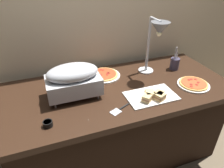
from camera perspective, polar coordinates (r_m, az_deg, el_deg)
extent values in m
plane|color=brown|center=(2.18, 1.36, -18.18)|extent=(8.00, 8.00, 0.00)
cube|color=#C6B593|center=(1.94, -3.83, 17.60)|extent=(4.40, 0.04, 2.40)
cube|color=black|center=(1.69, 1.67, -1.85)|extent=(1.90, 0.84, 0.05)
cube|color=black|center=(1.93, 1.49, -11.33)|extent=(1.75, 0.74, 0.71)
cylinder|color=#B7BABF|center=(1.51, -15.49, -5.75)|extent=(0.01, 0.01, 0.04)
cylinder|color=#B7BABF|center=(1.55, -3.85, -3.48)|extent=(0.01, 0.01, 0.04)
cylinder|color=#B7BABF|center=(1.66, -16.26, -2.03)|extent=(0.01, 0.01, 0.04)
cylinder|color=#B7BABF|center=(1.70, -5.69, -0.06)|extent=(0.01, 0.01, 0.04)
cube|color=#B7BABF|center=(1.55, -10.58, -0.20)|extent=(0.40, 0.23, 0.13)
ellipsoid|color=#B7BABF|center=(1.50, -10.95, 3.14)|extent=(0.38, 0.22, 0.12)
cylinder|color=#B7BABF|center=(1.96, 9.36, 3.75)|extent=(0.14, 0.14, 0.01)
cylinder|color=#B7BABF|center=(1.86, 10.02, 10.53)|extent=(0.02, 0.02, 0.48)
cylinder|color=#B7BABF|center=(1.73, 12.05, 17.15)|extent=(0.02, 0.15, 0.02)
cone|color=#595B60|center=(1.68, 13.20, 14.83)|extent=(0.15, 0.15, 0.10)
sphere|color=#F9EAB2|center=(1.69, 13.04, 13.53)|extent=(0.04, 0.04, 0.04)
cylinder|color=white|center=(1.85, -2.18, 2.39)|extent=(0.29, 0.29, 0.01)
cylinder|color=#DBA856|center=(1.84, -2.19, 2.71)|extent=(0.25, 0.25, 0.01)
cylinder|color=#AD3D1E|center=(1.84, -2.19, 2.93)|extent=(0.22, 0.22, 0.00)
cylinder|color=maroon|center=(1.90, -3.28, 4.01)|extent=(0.02, 0.02, 0.00)
cylinder|color=maroon|center=(1.86, -4.86, 3.32)|extent=(0.02, 0.02, 0.00)
cylinder|color=maroon|center=(1.89, -2.60, 3.94)|extent=(0.02, 0.02, 0.00)
cylinder|color=maroon|center=(1.84, -1.16, 3.05)|extent=(0.02, 0.02, 0.00)
cylinder|color=maroon|center=(1.81, -3.14, 2.57)|extent=(0.02, 0.02, 0.00)
cylinder|color=maroon|center=(1.81, -1.32, 2.64)|extent=(0.02, 0.02, 0.00)
cylinder|color=maroon|center=(1.85, -0.85, 3.19)|extent=(0.02, 0.02, 0.00)
cylinder|color=white|center=(1.84, 21.67, -0.20)|extent=(0.26, 0.26, 0.01)
cylinder|color=gold|center=(1.83, 21.74, 0.12)|extent=(0.23, 0.23, 0.01)
cylinder|color=#B74723|center=(1.83, 21.79, 0.33)|extent=(0.20, 0.20, 0.00)
cylinder|color=maroon|center=(1.79, 21.16, -0.07)|extent=(0.02, 0.02, 0.00)
cylinder|color=maroon|center=(1.81, 22.50, -0.15)|extent=(0.02, 0.02, 0.00)
cylinder|color=maroon|center=(1.84, 22.87, 0.43)|extent=(0.02, 0.02, 0.00)
cylinder|color=maroon|center=(1.76, 21.20, -0.62)|extent=(0.02, 0.02, 0.00)
cylinder|color=maroon|center=(1.85, 20.62, 1.13)|extent=(0.02, 0.02, 0.00)
cylinder|color=maroon|center=(1.87, 21.20, 1.25)|extent=(0.02, 0.02, 0.00)
cylinder|color=maroon|center=(1.88, 22.22, 1.23)|extent=(0.02, 0.02, 0.00)
cube|color=white|center=(1.60, 10.79, -3.27)|extent=(0.38, 0.24, 0.01)
cube|color=tan|center=(1.58, 10.45, -3.29)|extent=(0.08, 0.09, 0.02)
cube|color=#9E6642|center=(1.57, 10.51, -2.81)|extent=(0.08, 0.09, 0.01)
cube|color=tan|center=(1.56, 10.57, -2.32)|extent=(0.08, 0.09, 0.02)
cube|color=tan|center=(1.56, 13.17, -3.94)|extent=(0.09, 0.08, 0.02)
cube|color=#9E6642|center=(1.56, 13.24, -3.46)|extent=(0.09, 0.08, 0.01)
cube|color=tan|center=(1.55, 13.31, -2.97)|extent=(0.09, 0.08, 0.02)
cube|color=tan|center=(1.59, 12.85, -3.33)|extent=(0.10, 0.10, 0.02)
cube|color=#9E6642|center=(1.58, 12.91, -2.85)|extent=(0.10, 0.10, 0.01)
cube|color=tan|center=(1.57, 12.98, -2.37)|extent=(0.10, 0.10, 0.02)
cube|color=tan|center=(1.53, 9.66, -4.38)|extent=(0.09, 0.09, 0.02)
cube|color=#9E6642|center=(1.52, 9.71, -3.90)|extent=(0.09, 0.09, 0.01)
cube|color=tan|center=(1.51, 9.76, -3.40)|extent=(0.09, 0.09, 0.02)
cylinder|color=black|center=(1.37, -17.41, -10.51)|extent=(0.06, 0.06, 0.04)
cylinder|color=#562D14|center=(1.36, -17.52, -10.03)|extent=(0.05, 0.05, 0.01)
cylinder|color=#383347|center=(2.04, 17.03, 5.41)|extent=(0.08, 0.08, 0.11)
cylinder|color=#B7BABF|center=(2.03, 17.11, 7.17)|extent=(0.02, 0.01, 0.16)
cylinder|color=#B7BABF|center=(2.01, 17.67, 7.26)|extent=(0.04, 0.01, 0.19)
cylinder|color=#B7BABF|center=(2.01, 17.39, 7.26)|extent=(0.02, 0.02, 0.19)
cylinder|color=#B7BABF|center=(2.02, 17.05, 7.37)|extent=(0.02, 0.02, 0.19)
cube|color=#B7BABF|center=(1.43, 1.05, -7.79)|extent=(0.09, 0.08, 0.00)
cylinder|color=black|center=(1.47, 3.40, -6.26)|extent=(0.10, 0.05, 0.01)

